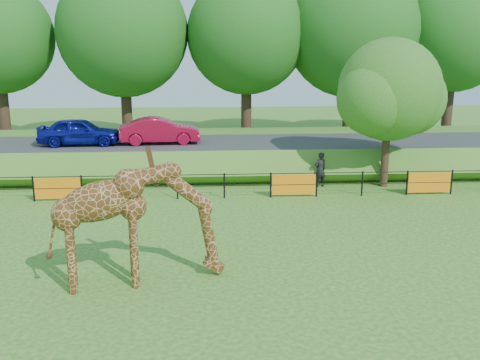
{
  "coord_description": "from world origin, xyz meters",
  "views": [
    {
      "loc": [
        -0.75,
        -14.12,
        6.26
      ],
      "look_at": [
        0.36,
        3.12,
        2.0
      ],
      "focal_mm": 40.0,
      "sensor_mm": 36.0,
      "label": 1
    }
  ],
  "objects": [
    {
      "name": "bg_tree_line",
      "position": [
        1.89,
        22.0,
        7.19
      ],
      "size": [
        37.3,
        8.8,
        11.82
      ],
      "color": "#342117",
      "rests_on": "ground"
    },
    {
      "name": "giraffe",
      "position": [
        -2.6,
        -0.35,
        1.67
      ],
      "size": [
        4.76,
        1.71,
        3.35
      ],
      "primitive_type": null,
      "rotation": [
        0.0,
        0.0,
        0.19
      ],
      "color": "#522D11",
      "rests_on": "ground"
    },
    {
      "name": "road",
      "position": [
        0.0,
        14.0,
        1.36
      ],
      "size": [
        40.0,
        5.0,
        0.12
      ],
      "primitive_type": "cube",
      "color": "#2C2C2E",
      "rests_on": "embankment"
    },
    {
      "name": "car_blue",
      "position": [
        -7.22,
        13.53,
        2.12
      ],
      "size": [
        4.18,
        1.81,
        1.4
      ],
      "primitive_type": "imported",
      "rotation": [
        0.0,
        0.0,
        1.61
      ],
      "color": "#121793",
      "rests_on": "road"
    },
    {
      "name": "car_red",
      "position": [
        -3.13,
        13.72,
        2.1
      ],
      "size": [
        4.22,
        1.74,
        1.36
      ],
      "primitive_type": "imported",
      "rotation": [
        0.0,
        0.0,
        1.64
      ],
      "color": "#B90D33",
      "rests_on": "road"
    },
    {
      "name": "tree_east",
      "position": [
        7.6,
        9.63,
        4.28
      ],
      "size": [
        5.4,
        4.71,
        6.76
      ],
      "color": "#342117",
      "rests_on": "ground"
    },
    {
      "name": "perimeter_fence",
      "position": [
        0.0,
        8.0,
        0.55
      ],
      "size": [
        28.07,
        0.1,
        1.1
      ],
      "primitive_type": null,
      "color": "black",
      "rests_on": "ground"
    },
    {
      "name": "ground",
      "position": [
        0.0,
        0.0,
        0.0
      ],
      "size": [
        90.0,
        90.0,
        0.0
      ],
      "primitive_type": "plane",
      "color": "#276318",
      "rests_on": "ground"
    },
    {
      "name": "embankment",
      "position": [
        0.0,
        15.5,
        0.65
      ],
      "size": [
        40.0,
        9.0,
        1.3
      ],
      "primitive_type": "cube",
      "color": "#276318",
      "rests_on": "ground"
    },
    {
      "name": "visitor",
      "position": [
        4.5,
        9.69,
        0.81
      ],
      "size": [
        0.69,
        0.57,
        1.63
      ],
      "primitive_type": "imported",
      "rotation": [
        0.0,
        0.0,
        3.5
      ],
      "color": "black",
      "rests_on": "ground"
    }
  ]
}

